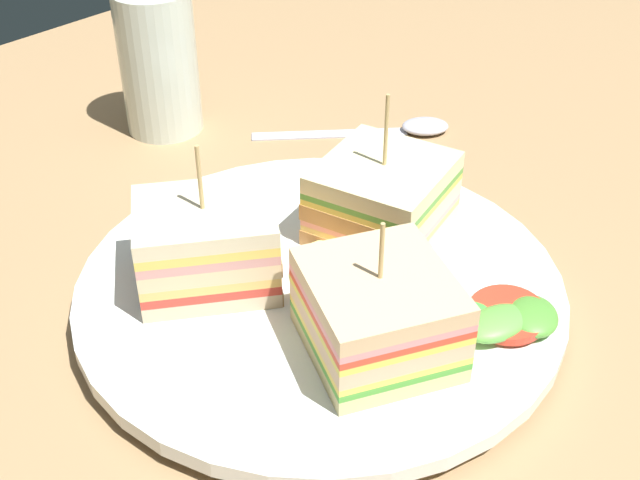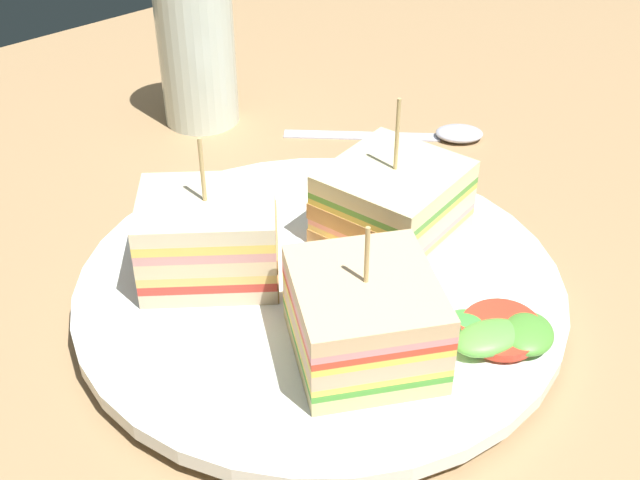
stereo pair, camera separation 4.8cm
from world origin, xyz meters
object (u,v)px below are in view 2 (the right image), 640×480
plate (320,290)px  drinking_glass (198,64)px  sandwich_wedge_1 (392,203)px  spoon (433,134)px  sandwich_wedge_0 (364,318)px  chip_pile (333,262)px  sandwich_wedge_2 (210,238)px

plate → drinking_glass: 26.09cm
sandwich_wedge_1 → spoon: 17.01cm
sandwich_wedge_0 → drinking_glass: (9.92, 30.72, 0.69)cm
chip_pile → spoon: (18.89, 9.72, -2.01)cm
plate → sandwich_wedge_2: 7.26cm
sandwich_wedge_0 → drinking_glass: drinking_glass is taller
plate → sandwich_wedge_0: (-2.13, -6.11, 3.12)cm
chip_pile → sandwich_wedge_0: bearing=-117.7°
plate → sandwich_wedge_2: sandwich_wedge_2 is taller
chip_pile → spoon: bearing=27.2°
spoon → drinking_glass: bearing=173.0°
sandwich_wedge_2 → spoon: sandwich_wedge_2 is taller
sandwich_wedge_2 → plate: bearing=-10.3°
drinking_glass → sandwich_wedge_0: bearing=-107.9°
spoon → chip_pile: bearing=-110.0°
spoon → sandwich_wedge_1: bearing=-102.9°
chip_pile → drinking_glass: (6.56, 24.30, 2.46)cm
plate → chip_pile: size_ratio=4.22×
sandwich_wedge_0 → sandwich_wedge_1: size_ratio=1.08×
sandwich_wedge_2 → drinking_glass: (12.22, 19.88, 0.53)cm
sandwich_wedge_1 → spoon: sandwich_wedge_1 is taller
sandwich_wedge_0 → spoon: sandwich_wedge_0 is taller
sandwich_wedge_1 → chip_pile: sandwich_wedge_1 is taller
sandwich_wedge_1 → drinking_glass: same height
sandwich_wedge_0 → chip_pile: bearing=0.1°
sandwich_wedge_0 → sandwich_wedge_2: (-2.29, 10.84, 0.16)cm
chip_pile → drinking_glass: bearing=74.9°
sandwich_wedge_1 → chip_pile: bearing=-8.6°
plate → sandwich_wedge_0: 7.18cm
drinking_glass → chip_pile: bearing=-105.1°
drinking_glass → sandwich_wedge_2: bearing=-121.6°
sandwich_wedge_2 → spoon: size_ratio=0.77×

